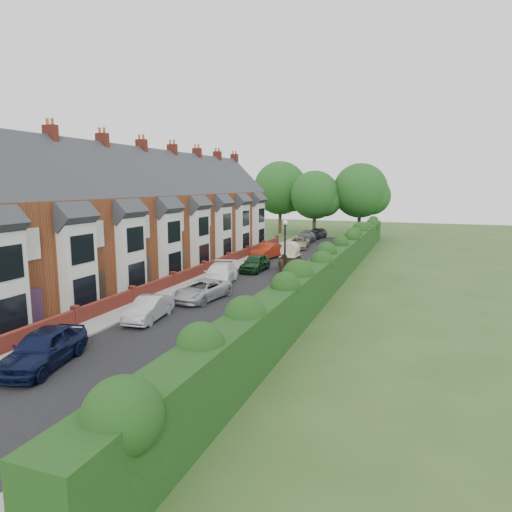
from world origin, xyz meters
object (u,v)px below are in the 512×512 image
(car_silver_b, at_px, (202,290))
(car_green, at_px, (255,263))
(car_black, at_px, (317,233))
(car_silver_a, at_px, (149,309))
(horse_cart, at_px, (290,254))
(lamppost, at_px, (285,249))
(horse, at_px, (283,264))
(car_grey, at_px, (306,237))
(car_navy, at_px, (43,348))
(car_white, at_px, (220,274))
(car_red, at_px, (267,251))
(car_beige, at_px, (298,243))

(car_silver_b, relative_size, car_green, 1.10)
(car_silver_b, bearing_deg, car_black, 98.55)
(car_silver_a, bearing_deg, horse_cart, 73.02)
(lamppost, xyz_separation_m, horse, (-2.67, 8.59, -2.49))
(car_grey, bearing_deg, horse_cart, -80.96)
(car_black, bearing_deg, car_navy, -83.67)
(car_silver_b, relative_size, horse, 2.44)
(car_white, distance_m, horse, 6.49)
(car_navy, height_order, car_red, car_navy)
(horse, xyz_separation_m, horse_cart, (-0.00, 2.05, 0.57))
(car_grey, distance_m, horse_cart, 18.52)
(car_navy, distance_m, car_grey, 42.69)
(car_silver_a, bearing_deg, horse, 71.71)
(car_white, relative_size, horse_cart, 1.55)
(car_red, bearing_deg, lamppost, -55.71)
(car_navy, height_order, car_grey, car_navy)
(car_white, xyz_separation_m, horse_cart, (3.30, 7.65, 0.62))
(car_grey, bearing_deg, car_white, -91.09)
(car_red, bearing_deg, car_green, -68.31)
(car_silver_b, bearing_deg, car_silver_a, -90.80)
(car_red, bearing_deg, car_grey, 99.26)
(car_grey, bearing_deg, horse, -81.94)
(lamppost, height_order, car_grey, lamppost)
(lamppost, bearing_deg, horse_cart, 104.09)
(car_black, bearing_deg, car_beige, -81.71)
(car_green, bearing_deg, car_silver_b, -88.78)
(car_navy, xyz_separation_m, car_silver_a, (0.37, 7.06, -0.14))
(car_white, height_order, car_grey, car_white)
(car_navy, bearing_deg, horse, 68.47)
(car_grey, bearing_deg, car_silver_b, -89.23)
(lamppost, height_order, car_silver_b, lamppost)
(car_beige, height_order, car_black, car_black)
(lamppost, xyz_separation_m, car_beige, (-5.33, 23.40, -2.65))
(car_red, bearing_deg, car_silver_b, -73.66)
(car_black, distance_m, horse, 25.75)
(horse_cart, bearing_deg, car_grey, 99.82)
(car_green, xyz_separation_m, horse_cart, (2.53, 2.05, 0.66))
(car_navy, height_order, car_silver_b, car_navy)
(car_silver_b, height_order, horse, horse)
(car_silver_a, xyz_separation_m, car_beige, (0.41, 30.14, 0.00))
(car_red, bearing_deg, car_white, -76.33)
(car_silver_a, distance_m, car_white, 9.74)
(car_navy, distance_m, horse_cart, 24.69)
(car_silver_a, relative_size, car_white, 0.76)
(car_black, bearing_deg, car_silver_b, -82.11)
(lamppost, xyz_separation_m, car_green, (-5.21, 8.60, -2.58))
(car_silver_b, bearing_deg, car_green, 98.77)
(car_white, bearing_deg, lamppost, -38.68)
(horse, distance_m, horse_cart, 2.13)
(car_white, height_order, car_red, car_white)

